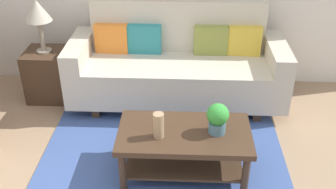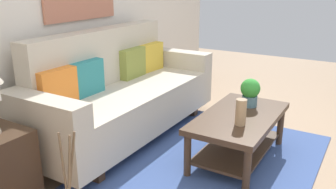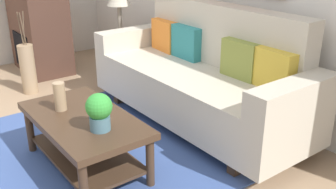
% 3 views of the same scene
% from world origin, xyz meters
% --- Properties ---
extents(area_rug, '(2.21, 1.71, 0.01)m').
position_xyz_m(area_rug, '(0.00, 0.50, 0.01)').
color(area_rug, '#3D5693').
rests_on(area_rug, ground_plane).
extents(couch, '(2.28, 0.84, 1.08)m').
position_xyz_m(couch, '(0.10, 1.54, 0.43)').
color(couch, beige).
rests_on(couch, ground_plane).
extents(throw_pillow_orange, '(0.37, 0.15, 0.32)m').
position_xyz_m(throw_pillow_orange, '(-0.62, 1.67, 0.68)').
color(throw_pillow_orange, orange).
rests_on(throw_pillow_orange, couch).
extents(throw_pillow_teal, '(0.36, 0.13, 0.32)m').
position_xyz_m(throw_pillow_teal, '(-0.26, 1.67, 0.68)').
color(throw_pillow_teal, teal).
rests_on(throw_pillow_teal, couch).
extents(throw_pillow_olive, '(0.36, 0.12, 0.32)m').
position_xyz_m(throw_pillow_olive, '(0.46, 1.67, 0.68)').
color(throw_pillow_olive, olive).
rests_on(throw_pillow_olive, couch).
extents(throw_pillow_mustard, '(0.37, 0.15, 0.32)m').
position_xyz_m(throw_pillow_mustard, '(0.81, 1.67, 0.68)').
color(throw_pillow_mustard, gold).
rests_on(throw_pillow_mustard, couch).
extents(coffee_table, '(1.10, 0.60, 0.43)m').
position_xyz_m(coffee_table, '(0.19, 0.32, 0.31)').
color(coffee_table, '#422D1E').
rests_on(coffee_table, ground_plane).
extents(tabletop_vase, '(0.09, 0.09, 0.22)m').
position_xyz_m(tabletop_vase, '(-0.02, 0.24, 0.54)').
color(tabletop_vase, tan).
rests_on(tabletop_vase, coffee_table).
extents(potted_plant_tabletop, '(0.18, 0.18, 0.26)m').
position_xyz_m(potted_plant_tabletop, '(0.45, 0.32, 0.57)').
color(potted_plant_tabletop, slate).
rests_on(potted_plant_tabletop, coffee_table).
extents(side_table, '(0.44, 0.44, 0.56)m').
position_xyz_m(side_table, '(-1.34, 1.55, 0.28)').
color(side_table, '#422D1E').
rests_on(side_table, ground_plane).
extents(table_lamp, '(0.28, 0.28, 0.57)m').
position_xyz_m(table_lamp, '(-1.34, 1.55, 0.99)').
color(table_lamp, gray).
rests_on(table_lamp, side_table).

